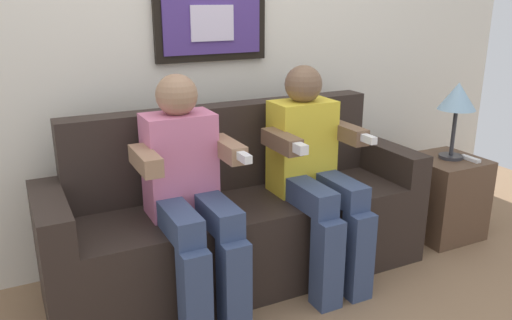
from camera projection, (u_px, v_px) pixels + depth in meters
ground_plane at (270, 305)px, 2.52m from camera, size 5.68×5.68×0.00m
back_wall_assembly at (205, 23)px, 2.77m from camera, size 4.37×0.10×2.60m
couch at (241, 221)px, 2.70m from camera, size 1.97×0.58×0.90m
person_on_left at (189, 189)px, 2.33m from camera, size 0.46×0.56×1.11m
person_on_right at (314, 168)px, 2.61m from camera, size 0.46×0.56×1.11m
side_table_right at (443, 197)px, 3.20m from camera, size 0.40×0.40×0.50m
table_lamp at (457, 100)px, 3.02m from camera, size 0.22×0.22×0.46m
spare_remote_on_table at (470, 159)px, 3.08m from camera, size 0.04×0.13×0.02m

